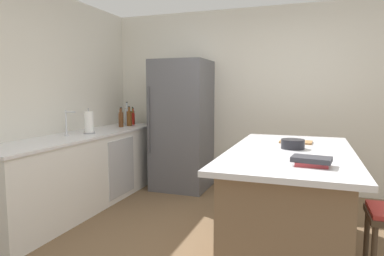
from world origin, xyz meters
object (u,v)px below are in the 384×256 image
at_px(whiskey_bottle, 129,118).
at_px(cutting_board, 296,142).
at_px(kitchen_island, 289,201).
at_px(vinegar_bottle, 120,119).
at_px(refrigerator, 182,125).
at_px(hot_sauce_bottle, 133,118).
at_px(sink_faucet, 67,123).
at_px(olive_oil_bottle, 133,117).
at_px(cookbook_stack, 311,161).
at_px(mixing_bowl, 293,144).
at_px(paper_towel_roll, 89,123).
at_px(soda_bottle, 127,116).
at_px(syrup_bottle, 121,119).

relative_size(whiskey_bottle, cutting_board, 0.94).
bearing_deg(kitchen_island, vinegar_bottle, 151.48).
bearing_deg(refrigerator, hot_sauce_bottle, 175.10).
relative_size(sink_faucet, olive_oil_bottle, 1.12).
relative_size(whiskey_bottle, vinegar_bottle, 1.12).
distance_m(refrigerator, cookbook_stack, 2.80).
distance_m(refrigerator, mixing_bowl, 2.21).
bearing_deg(paper_towel_roll, mixing_bowl, -9.50).
height_order(sink_faucet, mixing_bowl, sink_faucet).
relative_size(kitchen_island, vinegar_bottle, 7.55).
relative_size(sink_faucet, whiskey_bottle, 1.03).
height_order(sink_faucet, cutting_board, sink_faucet).
relative_size(soda_bottle, cookbook_stack, 1.28).
relative_size(vinegar_bottle, cutting_board, 0.84).
distance_m(vinegar_bottle, mixing_bowl, 2.82).
relative_size(olive_oil_bottle, vinegar_bottle, 1.02).
xyz_separation_m(sink_faucet, hot_sauce_bottle, (0.06, 1.43, -0.06)).
height_order(vinegar_bottle, mixing_bowl, vinegar_bottle).
height_order(olive_oil_bottle, syrup_bottle, syrup_bottle).
xyz_separation_m(soda_bottle, cookbook_stack, (2.67, -2.12, -0.09)).
bearing_deg(cutting_board, paper_towel_roll, 178.82).
bearing_deg(paper_towel_roll, whiskey_bottle, 89.05).
height_order(refrigerator, olive_oil_bottle, refrigerator).
xyz_separation_m(soda_bottle, mixing_bowl, (2.51, -1.45, -0.08)).
bearing_deg(cookbook_stack, whiskey_bottle, 141.79).
xyz_separation_m(whiskey_bottle, vinegar_bottle, (-0.10, -0.09, -0.01)).
height_order(soda_bottle, cookbook_stack, soda_bottle).
bearing_deg(vinegar_bottle, cutting_board, -19.90).
xyz_separation_m(paper_towel_roll, vinegar_bottle, (-0.08, 0.87, -0.03)).
xyz_separation_m(hot_sauce_bottle, vinegar_bottle, (-0.05, -0.29, 0.01)).
bearing_deg(soda_bottle, cutting_board, -23.38).
xyz_separation_m(paper_towel_roll, olive_oil_bottle, (-0.09, 1.23, -0.03)).
distance_m(kitchen_island, vinegar_bottle, 2.91).
xyz_separation_m(olive_oil_bottle, cookbook_stack, (2.68, -2.31, -0.06)).
bearing_deg(olive_oil_bottle, cutting_board, -26.90).
height_order(sink_faucet, vinegar_bottle, sink_faucet).
distance_m(sink_faucet, olive_oil_bottle, 1.51).
height_order(soda_bottle, mixing_bowl, soda_bottle).
distance_m(kitchen_island, paper_towel_roll, 2.54).
xyz_separation_m(whiskey_bottle, cutting_board, (2.43, -1.00, -0.09)).
xyz_separation_m(paper_towel_roll, syrup_bottle, (-0.01, 0.77, -0.02)).
bearing_deg(cutting_board, sink_faucet, -174.86).
xyz_separation_m(syrup_bottle, mixing_bowl, (2.45, -1.18, -0.06)).
distance_m(hot_sauce_bottle, vinegar_bottle, 0.29).
distance_m(paper_towel_roll, cookbook_stack, 2.81).
height_order(whiskey_bottle, vinegar_bottle, whiskey_bottle).
relative_size(olive_oil_bottle, hot_sauce_bottle, 1.03).
xyz_separation_m(refrigerator, whiskey_bottle, (-0.79, -0.13, 0.09)).
bearing_deg(paper_towel_roll, refrigerator, 53.18).
relative_size(syrup_bottle, cutting_board, 0.92).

